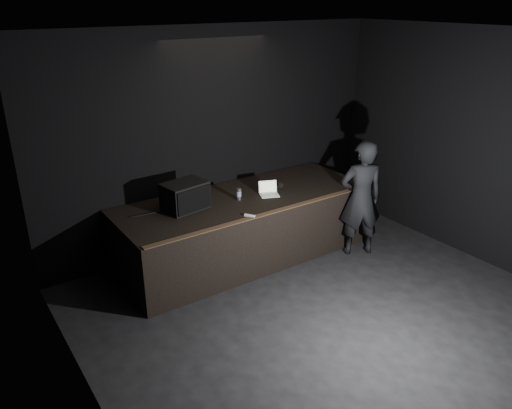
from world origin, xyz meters
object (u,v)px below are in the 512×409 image
Objects in this scene: beer_can at (239,194)px; person at (361,199)px; stage_riser at (245,227)px; laptop at (269,191)px; stage_monitor at (185,196)px.

person is (1.68, -0.92, -0.15)m from beer_can.
stage_riser is 11.03× the size of laptop.
laptop is at bearing -9.56° from beer_can.
stage_riser is 1.19m from stage_monitor.
stage_riser is at bearing -6.54° from person.
stage_monitor is 3.70× the size of beer_can.
beer_can reaches higher than stage_riser.
stage_riser is at bearing 13.29° from beer_can.
person is at bearing -31.85° from stage_monitor.
laptop is at bearing -18.22° from stage_monitor.
stage_riser is at bearing -174.43° from laptop.
beer_can is (-0.50, 0.08, 0.04)m from laptop.
stage_riser is 22.10× the size of beer_can.
beer_can is at bearing -3.96° from person.
laptop is 1.45m from person.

